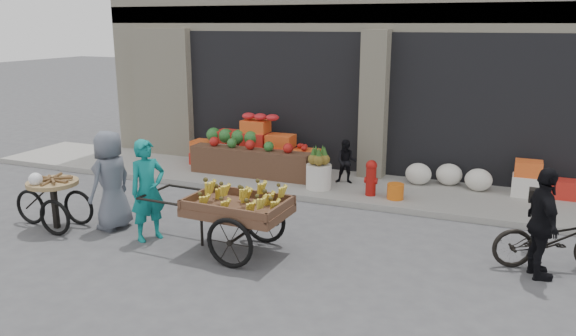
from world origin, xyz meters
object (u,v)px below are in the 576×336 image
at_px(cyclist, 543,224).
at_px(vendor_woman, 148,190).
at_px(fire_hydrant, 371,176).
at_px(orange_bucket, 395,191).
at_px(seated_person, 346,162).
at_px(bicycle, 555,238).
at_px(banana_cart, 234,204).
at_px(pineapple_bin, 319,177).
at_px(vendor_grey, 111,180).
at_px(tricycle_cart, 54,196).

bearing_deg(cyclist, vendor_woman, 80.02).
xyz_separation_m(fire_hydrant, orange_bucket, (0.50, -0.05, -0.23)).
relative_size(seated_person, bicycle, 0.54).
bearing_deg(bicycle, banana_cart, 86.81).
height_order(banana_cart, cyclist, cyclist).
height_order(pineapple_bin, orange_bucket, pineapple_bin).
relative_size(vendor_grey, bicycle, 0.99).
distance_m(fire_hydrant, seated_person, 0.96).
height_order(seated_person, vendor_woman, vendor_woman).
distance_m(tricycle_cart, bicycle, 7.92).
distance_m(fire_hydrant, orange_bucket, 0.55).
height_order(vendor_grey, bicycle, vendor_grey).
bearing_deg(vendor_grey, vendor_woman, 83.62).
distance_m(vendor_grey, bicycle, 6.97).
relative_size(seated_person, tricycle_cart, 0.65).
distance_m(pineapple_bin, cyclist, 4.81).
relative_size(fire_hydrant, vendor_woman, 0.43).
bearing_deg(tricycle_cart, bicycle, 9.63).
xyz_separation_m(pineapple_bin, tricycle_cart, (-3.49, -3.58, 0.20)).
relative_size(fire_hydrant, seated_person, 0.76).
distance_m(fire_hydrant, vendor_woman, 4.36).
distance_m(seated_person, vendor_grey, 4.83).
bearing_deg(seated_person, cyclist, -50.05).
relative_size(tricycle_cart, cyclist, 0.91).
distance_m(seated_person, cyclist, 4.82).
bearing_deg(bicycle, orange_bucket, 34.78).
distance_m(seated_person, bicycle, 4.74).
distance_m(vendor_woman, bicycle, 6.13).
bearing_deg(orange_bucket, banana_cart, -118.72).
height_order(fire_hydrant, cyclist, cyclist).
distance_m(fire_hydrant, vendor_grey, 4.85).
relative_size(seated_person, vendor_grey, 0.55).
xyz_separation_m(fire_hydrant, vendor_grey, (-3.68, -3.14, 0.34)).
bearing_deg(vendor_woman, banana_cart, -61.48).
bearing_deg(vendor_grey, orange_bucket, 131.84).
bearing_deg(banana_cart, orange_bucket, 63.64).
distance_m(vendor_woman, tricycle_cart, 1.83).
relative_size(pineapple_bin, orange_bucket, 1.62).
bearing_deg(vendor_woman, orange_bucket, -18.48).
bearing_deg(fire_hydrant, orange_bucket, -5.71).
distance_m(tricycle_cart, vendor_grey, 1.03).
xyz_separation_m(seated_person, banana_cart, (-0.57, -3.93, 0.19)).
height_order(orange_bucket, banana_cart, banana_cart).
relative_size(vendor_woman, tricycle_cart, 1.16).
relative_size(fire_hydrant, vendor_grey, 0.42).
bearing_deg(bicycle, cyclist, 134.88).
relative_size(pineapple_bin, fire_hydrant, 0.73).
relative_size(seated_person, vendor_woman, 0.56).
bearing_deg(bicycle, vendor_woman, 83.45).
bearing_deg(pineapple_bin, fire_hydrant, -2.60).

